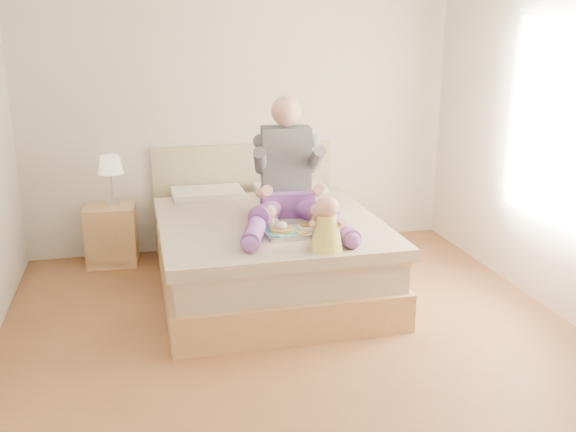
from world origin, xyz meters
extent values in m
cube|color=brown|center=(0.00, 0.00, 0.00)|extent=(4.00, 4.20, 0.01)
cube|color=beige|center=(0.00, 2.10, 1.35)|extent=(4.00, 0.02, 2.70)
cube|color=beige|center=(0.00, -2.10, 1.35)|extent=(4.00, 0.02, 2.70)
cube|color=white|center=(1.99, 0.20, 1.40)|extent=(0.02, 1.30, 1.60)
cube|color=#FFF9D1|center=(1.98, 0.20, 1.40)|extent=(0.01, 1.18, 1.48)
cube|color=#A97D4F|center=(0.00, 1.02, 0.14)|extent=(1.68, 2.13, 0.28)
cube|color=tan|center=(0.00, 1.02, 0.40)|extent=(1.60, 2.05, 0.24)
cube|color=tan|center=(0.00, 0.87, 0.57)|extent=(1.70, 1.80, 0.09)
cube|color=white|center=(-0.38, 1.76, 0.59)|extent=(0.62, 0.40, 0.14)
cube|color=white|center=(0.38, 1.76, 0.59)|extent=(0.62, 0.40, 0.14)
cube|color=tan|center=(0.00, 2.09, 0.50)|extent=(1.70, 0.08, 1.00)
cube|color=#A97D4F|center=(-1.24, 1.88, 0.27)|extent=(0.46, 0.42, 0.53)
cylinder|color=silver|center=(-1.20, 1.92, 0.55)|extent=(0.12, 0.12, 0.04)
cylinder|color=silver|center=(-1.20, 1.92, 0.70)|extent=(0.02, 0.02, 0.25)
cone|color=#F5E5C0|center=(-1.20, 1.92, 0.90)|extent=(0.22, 0.22, 0.16)
cube|color=#6E3B94|center=(0.18, 1.03, 0.71)|extent=(0.45, 0.37, 0.19)
cube|color=#3B3B43|center=(0.18, 1.10, 1.04)|extent=(0.41, 0.28, 0.52)
sphere|color=#D79B86|center=(0.18, 1.07, 1.43)|extent=(0.24, 0.24, 0.24)
cylinder|color=#6E3B94|center=(-0.03, 0.80, 0.70)|extent=(0.40, 0.57, 0.24)
cylinder|color=#6E3B94|center=(-0.21, 0.41, 0.68)|extent=(0.27, 0.51, 0.13)
sphere|color=#6E3B94|center=(-0.28, 0.18, 0.67)|extent=(0.12, 0.12, 0.12)
cylinder|color=#3B3B43|center=(-0.05, 0.98, 1.06)|extent=(0.17, 0.33, 0.26)
cylinder|color=#D79B86|center=(-0.06, 0.77, 0.87)|extent=(0.09, 0.33, 0.18)
sphere|color=#D79B86|center=(-0.05, 0.61, 0.76)|extent=(0.09, 0.09, 0.09)
cylinder|color=#6E3B94|center=(0.31, 0.76, 0.70)|extent=(0.28, 0.58, 0.24)
cylinder|color=#6E3B94|center=(0.39, 0.33, 0.68)|extent=(0.16, 0.50, 0.13)
sphere|color=#6E3B94|center=(0.41, 0.09, 0.67)|extent=(0.12, 0.12, 0.12)
cylinder|color=#3B3B43|center=(0.38, 0.92, 1.06)|extent=(0.10, 0.32, 0.26)
cylinder|color=#D79B86|center=(0.34, 0.72, 0.87)|extent=(0.15, 0.34, 0.18)
sphere|color=#D79B86|center=(0.29, 0.56, 0.76)|extent=(0.09, 0.09, 0.09)
cube|color=silver|center=(0.11, 0.51, 0.62)|extent=(0.47, 0.38, 0.01)
cylinder|color=#3FB6B4|center=(0.01, 0.52, 0.63)|extent=(0.26, 0.26, 0.01)
cylinder|color=#B2813B|center=(0.01, 0.52, 0.65)|extent=(0.18, 0.18, 0.02)
cylinder|color=white|center=(-0.05, 0.64, 0.67)|extent=(0.08, 0.08, 0.09)
torus|color=white|center=(0.00, 0.64, 0.67)|extent=(0.02, 0.06, 0.06)
cylinder|color=#98764B|center=(-0.05, 0.64, 0.71)|extent=(0.07, 0.07, 0.01)
cylinder|color=white|center=(0.22, 0.60, 0.63)|extent=(0.15, 0.15, 0.01)
cube|color=#B2813B|center=(0.22, 0.60, 0.64)|extent=(0.09, 0.08, 0.02)
cylinder|color=white|center=(0.13, 0.41, 0.63)|extent=(0.15, 0.15, 0.01)
ellipsoid|color=red|center=(0.15, 0.40, 0.64)|extent=(0.04, 0.03, 0.01)
cylinder|color=white|center=(0.28, 0.58, 0.68)|extent=(0.07, 0.07, 0.12)
cylinder|color=#C78C20|center=(0.28, 0.58, 0.68)|extent=(0.06, 0.06, 0.11)
cylinder|color=white|center=(0.27, 0.42, 0.64)|extent=(0.07, 0.07, 0.04)
cylinder|color=#412409|center=(0.27, 0.42, 0.64)|extent=(0.06, 0.06, 0.03)
cone|color=#DBCF45|center=(0.23, 0.11, 0.73)|extent=(0.23, 0.23, 0.25)
sphere|color=#D79B86|center=(0.23, 0.11, 0.91)|extent=(0.15, 0.15, 0.15)
cylinder|color=#D79B86|center=(0.21, 0.23, 0.65)|extent=(0.10, 0.18, 0.06)
sphere|color=#D79B86|center=(0.22, 0.31, 0.65)|extent=(0.05, 0.05, 0.05)
cylinder|color=#D79B86|center=(0.14, 0.13, 0.78)|extent=(0.09, 0.13, 0.11)
cylinder|color=#D79B86|center=(0.29, 0.21, 0.65)|extent=(0.06, 0.17, 0.06)
sphere|color=#D79B86|center=(0.31, 0.30, 0.65)|extent=(0.05, 0.05, 0.05)
cylinder|color=#D79B86|center=(0.32, 0.10, 0.78)|extent=(0.05, 0.13, 0.11)
camera|label=1|loc=(-0.98, -3.80, 2.07)|focal=40.00mm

